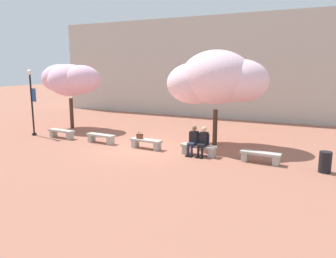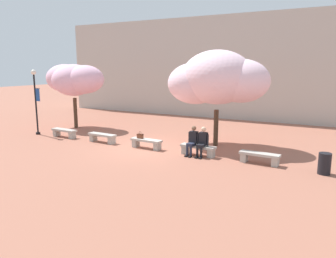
{
  "view_description": "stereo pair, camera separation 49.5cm",
  "coord_description": "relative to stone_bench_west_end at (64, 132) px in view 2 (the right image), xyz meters",
  "views": [
    {
      "loc": [
        7.61,
        -13.03,
        3.82
      ],
      "look_at": [
        1.06,
        0.2,
        1.0
      ],
      "focal_mm": 35.0,
      "sensor_mm": 36.0,
      "label": 1
    },
    {
      "loc": [
        8.05,
        -12.8,
        3.82
      ],
      "look_at": [
        1.06,
        0.2,
        1.0
      ],
      "focal_mm": 35.0,
      "sensor_mm": 36.0,
      "label": 2
    }
  ],
  "objects": [
    {
      "name": "ground_plane",
      "position": [
        5.3,
        0.0,
        -0.3
      ],
      "size": [
        100.0,
        100.0,
        0.0
      ],
      "primitive_type": "plane",
      "color": "#9E604C"
    },
    {
      "name": "cherry_tree_main",
      "position": [
        7.97,
        2.14,
        2.91
      ],
      "size": [
        4.84,
        3.42,
        4.6
      ],
      "color": "#473323",
      "rests_on": "ground"
    },
    {
      "name": "stone_bench_east_end",
      "position": [
        10.61,
        0.0,
        0.0
      ],
      "size": [
        1.61,
        0.5,
        0.45
      ],
      "color": "#ADA89E",
      "rests_on": "ground"
    },
    {
      "name": "building_facade",
      "position": [
        5.3,
        12.41,
        3.44
      ],
      "size": [
        28.0,
        4.0,
        7.47
      ],
      "primitive_type": "cube",
      "color": "#B7B2A8",
      "rests_on": "ground"
    },
    {
      "name": "stone_bench_near_west",
      "position": [
        2.65,
        0.0,
        0.0
      ],
      "size": [
        1.61,
        0.5,
        0.45
      ],
      "color": "#ADA89E",
      "rests_on": "ground"
    },
    {
      "name": "lamp_post_with_banner",
      "position": [
        -1.91,
        -0.13,
        1.91
      ],
      "size": [
        0.54,
        0.28,
        3.66
      ],
      "color": "black",
      "rests_on": "ground"
    },
    {
      "name": "person_seated_left",
      "position": [
        7.72,
        -0.05,
        0.4
      ],
      "size": [
        0.51,
        0.71,
        1.29
      ],
      "color": "black",
      "rests_on": "ground"
    },
    {
      "name": "cherry_tree_secondary",
      "position": [
        -1.49,
        2.52,
        2.74
      ],
      "size": [
        4.05,
        2.68,
        3.97
      ],
      "color": "#473323",
      "rests_on": "ground"
    },
    {
      "name": "stone_bench_near_east",
      "position": [
        7.96,
        0.0,
        0.0
      ],
      "size": [
        1.61,
        0.5,
        0.45
      ],
      "color": "#ADA89E",
      "rests_on": "ground"
    },
    {
      "name": "handbag",
      "position": [
        4.96,
        0.0,
        0.28
      ],
      "size": [
        0.3,
        0.15,
        0.34
      ],
      "color": "brown",
      "rests_on": "stone_bench_center"
    },
    {
      "name": "stone_bench_west_end",
      "position": [
        0.0,
        0.0,
        0.0
      ],
      "size": [
        1.61,
        0.5,
        0.45
      ],
      "color": "#ADA89E",
      "rests_on": "ground"
    },
    {
      "name": "stone_bench_center",
      "position": [
        5.3,
        0.0,
        0.0
      ],
      "size": [
        1.61,
        0.5,
        0.45
      ],
      "color": "#ADA89E",
      "rests_on": "ground"
    },
    {
      "name": "person_seated_right",
      "position": [
        8.18,
        -0.05,
        0.4
      ],
      "size": [
        0.51,
        0.69,
        1.29
      ],
      "color": "black",
      "rests_on": "ground"
    },
    {
      "name": "trash_bin",
      "position": [
        12.96,
        -0.17,
        0.09
      ],
      "size": [
        0.44,
        0.44,
        0.78
      ],
      "primitive_type": "cylinder",
      "color": "black",
      "rests_on": "ground"
    }
  ]
}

